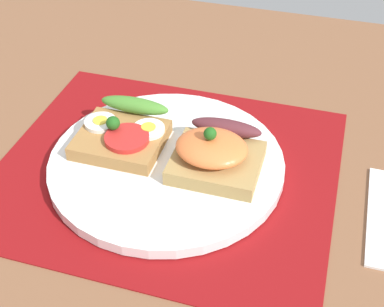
{
  "coord_description": "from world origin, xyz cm",
  "views": [
    {
      "loc": [
        15.67,
        -42.69,
        40.24
      ],
      "look_at": [
        3.0,
        0.0,
        3.08
      ],
      "focal_mm": 49.7,
      "sensor_mm": 36.0,
      "label": 1
    }
  ],
  "objects": [
    {
      "name": "sandwich_salmon",
      "position": [
        5.53,
        0.16,
        3.48
      ],
      "size": [
        9.54,
        9.82,
        5.37
      ],
      "color": "#A7864C",
      "rests_on": "plate"
    },
    {
      "name": "placemat",
      "position": [
        0.0,
        0.0,
        0.15
      ],
      "size": [
        37.93,
        33.17,
        0.3
      ],
      "primitive_type": "cube",
      "color": "maroon",
      "rests_on": "ground_plane"
    },
    {
      "name": "plate",
      "position": [
        0.0,
        0.0,
        0.94
      ],
      "size": [
        26.51,
        26.51,
        1.28
      ],
      "primitive_type": "cylinder",
      "color": "white",
      "rests_on": "placemat"
    },
    {
      "name": "sandwich_egg_tomato",
      "position": [
        -5.71,
        1.68,
        2.88
      ],
      "size": [
        9.68,
        10.02,
        3.83
      ],
      "color": "#A2723D",
      "rests_on": "plate"
    },
    {
      "name": "ground_plane",
      "position": [
        0.0,
        0.0,
        -1.6
      ],
      "size": [
        120.0,
        90.0,
        3.2
      ],
      "primitive_type": "cube",
      "color": "brown"
    }
  ]
}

